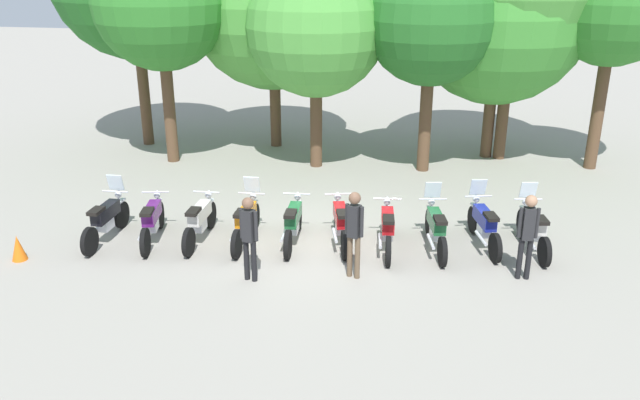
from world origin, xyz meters
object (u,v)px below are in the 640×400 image
Objects in this scene: motorcycle_5 at (341,222)px; tree_7 at (615,3)px; tree_2 at (273,3)px; tree_4 at (431,19)px; person_2 at (249,232)px; tree_3 at (316,26)px; motorcycle_2 at (200,220)px; motorcycle_3 at (246,221)px; motorcycle_7 at (436,228)px; motorcycle_9 at (533,228)px; motorcycle_6 at (387,228)px; tree_1 at (160,3)px; traffic_cone at (18,248)px; tree_5 at (499,13)px; person_1 at (354,228)px; person_0 at (528,230)px; motorcycle_0 at (106,219)px; motorcycle_8 at (484,224)px; motorcycle_4 at (293,222)px.

motorcycle_5 is 10.41m from tree_7.
tree_2 is 5.29m from tree_4.
tree_3 is (-0.07, 7.54, 3.12)m from person_2.
motorcycle_2 is 1.00× the size of motorcycle_3.
motorcycle_9 is (2.09, 0.37, 0.00)m from motorcycle_7.
motorcycle_7 reaches higher than motorcycle_6.
tree_2 is at bearing 25.20° from motorcycle_7.
tree_1 is at bearing -140.79° from tree_2.
traffic_cone is (-13.25, -8.79, -4.54)m from tree_7.
tree_5 is (5.69, 7.74, 3.92)m from motorcycle_3.
tree_5 is at bearing -179.19° from person_1.
motorcycle_6 is at bearing -87.66° from motorcycle_2.
motorcycle_7 is at bearing -87.00° from motorcycle_6.
person_0 is 0.27× the size of tree_7.
tree_7 is at bearing -4.05° from tree_2.
motorcycle_8 is at bearing -82.80° from motorcycle_0.
motorcycle_5 is at bearing -20.63° from person_2.
tree_3 reaches higher than person_1.
tree_3 is 8.34m from tree_7.
motorcycle_5 is 0.35× the size of tree_3.
person_0 is (9.07, -0.28, 0.54)m from motorcycle_0.
motorcycle_9 is 8.48m from tree_3.
motorcycle_8 reaches higher than motorcycle_5.
traffic_cone is at bearing 92.66° from motorcycle_7.
motorcycle_2 is (2.09, 0.33, -0.01)m from motorcycle_0.
motorcycle_9 is at bearing -24.97° from tree_1.
motorcycle_5 is at bearing 77.03° from motorcycle_6.
motorcycle_4 is at bearing 83.22° from motorcycle_7.
tree_4 is (6.88, 6.39, 3.88)m from motorcycle_0.
motorcycle_2 is 1.25× the size of person_2.
motorcycle_4 is 7.50m from tree_4.
motorcycle_0 is 9.38m from tree_2.
tree_5 reaches higher than motorcycle_2.
tree_4 is (4.97, -1.81, -0.24)m from tree_2.
motorcycle_6 is at bearing -37.36° from person_2.
traffic_cone is at bearing 113.25° from motorcycle_2.
tree_5 reaches higher than motorcycle_0.
tree_1 is at bearing -126.62° from person_0.
motorcycle_6 is 9.67m from tree_2.
tree_4 is (4.79, 6.07, 3.89)m from motorcycle_2.
tree_1 is (-5.03, 5.37, 4.26)m from motorcycle_4.
tree_1 is at bearing -115.89° from person_1.
tree_1 is 3.57m from tree_2.
person_1 is at bearing -109.24° from motorcycle_2.
tree_3 is at bearing 23.03° from motorcycle_7.
tree_7 is at bearing -27.35° from person_2.
tree_3 is 5.53m from tree_5.
motorcycle_9 is at bearing -41.39° from tree_3.
motorcycle_2 is 7.02m from person_0.
motorcycle_5 is at bearing 80.39° from motorcycle_7.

